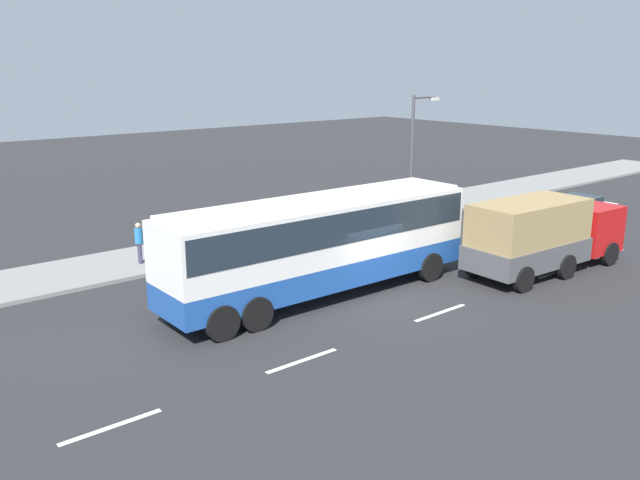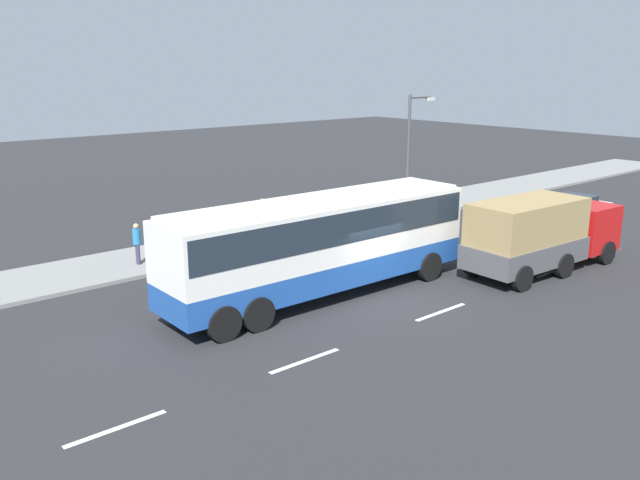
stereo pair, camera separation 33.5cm
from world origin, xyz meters
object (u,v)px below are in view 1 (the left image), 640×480
Objects in this scene: street_lamp at (415,147)px; pedestrian_near_curb at (265,213)px; coach_bus at (321,237)px; cargo_truck at (543,233)px; pedestrian_at_crossing at (139,240)px; car_white_minivan at (576,210)px.

pedestrian_near_curb is at bearing 164.31° from street_lamp.
cargo_truck is at bearing -20.05° from coach_bus.
street_lamp is (7.86, -2.21, 2.71)m from pedestrian_near_curb.
cargo_truck is at bearing 150.08° from pedestrian_at_crossing.
car_white_minivan is at bearing 1.48° from coach_bus.
coach_bus is at bearing -151.45° from street_lamp.
coach_bus is 12.97m from street_lamp.
cargo_truck is at bearing -106.48° from street_lamp.
coach_bus is 17.07m from car_white_minivan.
car_white_minivan is (17.01, 0.18, -1.40)m from coach_bus.
street_lamp reaches higher than cargo_truck.
cargo_truck is 15.96m from pedestrian_at_crossing.
street_lamp reaches higher than coach_bus.
car_white_minivan is (8.49, 3.44, -0.80)m from cargo_truck.
cargo_truck is (8.52, -3.26, -0.60)m from coach_bus.
pedestrian_at_crossing is 0.27× the size of street_lamp.
cargo_truck is at bearing 78.70° from pedestrian_near_curb.
street_lamp is at bearing -172.88° from pedestrian_at_crossing.
pedestrian_at_crossing is (-11.88, 10.64, -0.46)m from cargo_truck.
coach_bus is at bearing 162.10° from cargo_truck.
pedestrian_near_curb is 0.27× the size of street_lamp.
cargo_truck reaches higher than pedestrian_at_crossing.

